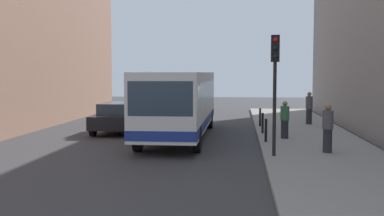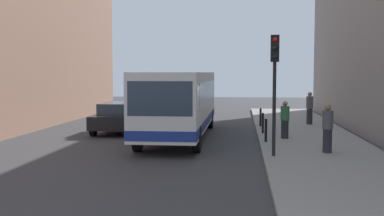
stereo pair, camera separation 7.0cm
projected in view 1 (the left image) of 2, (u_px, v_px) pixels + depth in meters
The scene contains 11 objects.
ground_plane at pixel (177, 151), 18.02m from camera, with size 80.00×80.00×0.00m, color #38383A.
sidewalk at pixel (322, 152), 17.46m from camera, with size 4.40×40.00×0.15m, color gray.
bus at pixel (180, 100), 21.74m from camera, with size 2.56×11.03×3.00m.
car_beside_bus at pixel (119, 117), 23.70m from camera, with size 1.94×4.44×1.48m.
traffic_light at pixel (275, 72), 15.97m from camera, with size 0.28×0.33×4.10m.
bollard_near at pixel (266, 130), 19.43m from camera, with size 0.11×0.11×0.95m, color black.
bollard_mid at pixel (263, 123), 22.26m from camera, with size 0.11×0.11×0.95m, color black.
bollard_far at pixel (260, 117), 25.10m from camera, with size 0.11×0.11×0.95m, color black.
pedestrian_near_signal at pixel (328, 128), 16.79m from camera, with size 0.38×0.38×1.73m.
pedestrian_mid_sidewalk at pixel (285, 120), 20.47m from camera, with size 0.38×0.38×1.61m.
pedestrian_far_sidewalk at pixel (309, 108), 26.06m from camera, with size 0.38×0.38×1.78m.
Camera 1 is at (2.39, -17.69, 2.99)m, focal length 44.35 mm.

